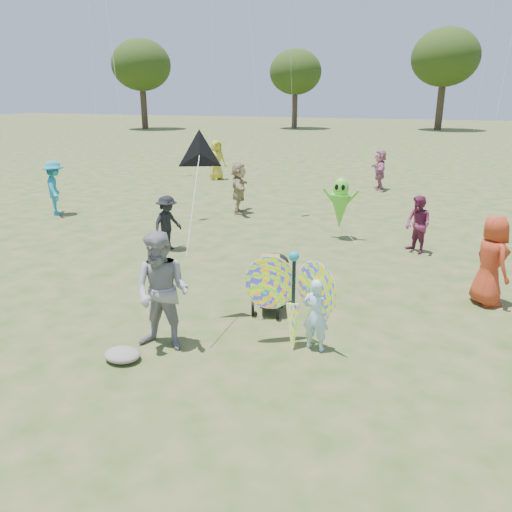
# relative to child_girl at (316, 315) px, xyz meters

# --- Properties ---
(ground) EXTENTS (160.00, 160.00, 0.00)m
(ground) POSITION_rel_child_girl_xyz_m (-1.20, -0.44, -0.60)
(ground) COLOR #51592B
(ground) RESTS_ON ground
(child_girl) EXTENTS (0.47, 0.34, 1.21)m
(child_girl) POSITION_rel_child_girl_xyz_m (0.00, 0.00, 0.00)
(child_girl) COLOR #AEDEF6
(child_girl) RESTS_ON ground
(adult_man) EXTENTS (0.98, 0.78, 1.94)m
(adult_man) POSITION_rel_child_girl_xyz_m (-2.30, -0.78, 0.37)
(adult_man) COLOR gray
(adult_man) RESTS_ON ground
(grey_bag) EXTENTS (0.58, 0.47, 0.18)m
(grey_bag) POSITION_rel_child_girl_xyz_m (-2.71, -1.39, -0.51)
(grey_bag) COLOR gray
(grey_bag) RESTS_ON ground
(crowd_a) EXTENTS (0.91, 1.03, 1.77)m
(crowd_a) POSITION_rel_child_girl_xyz_m (2.71, 2.96, 0.28)
(crowd_a) COLOR #AB351B
(crowd_a) RESTS_ON ground
(crowd_b) EXTENTS (0.75, 1.04, 1.45)m
(crowd_b) POSITION_rel_child_girl_xyz_m (-4.93, 3.94, 0.12)
(crowd_b) COLOR black
(crowd_b) RESTS_ON ground
(crowd_d) EXTENTS (1.00, 1.70, 1.75)m
(crowd_d) POSITION_rel_child_girl_xyz_m (-4.79, 8.54, 0.27)
(crowd_d) COLOR tan
(crowd_d) RESTS_ON ground
(crowd_e) EXTENTS (0.91, 0.91, 1.49)m
(crowd_e) POSITION_rel_child_girl_xyz_m (1.21, 5.95, 0.14)
(crowd_e) COLOR #6E2445
(crowd_e) RESTS_ON ground
(crowd_g) EXTENTS (0.99, 1.08, 1.85)m
(crowd_g) POSITION_rel_child_girl_xyz_m (-8.45, 14.75, 0.32)
(crowd_g) COLOR gold
(crowd_g) RESTS_ON ground
(crowd_i) EXTENTS (1.28, 1.34, 1.82)m
(crowd_i) POSITION_rel_child_girl_xyz_m (-10.50, 6.18, 0.31)
(crowd_i) COLOR teal
(crowd_i) RESTS_ON ground
(crowd_j) EXTENTS (0.92, 1.64, 1.69)m
(crowd_j) POSITION_rel_child_girl_xyz_m (-0.83, 14.78, 0.24)
(crowd_j) COLOR #AE6380
(crowd_j) RESTS_ON ground
(jogging_stroller) EXTENTS (0.73, 1.13, 1.09)m
(jogging_stroller) POSITION_rel_child_girl_xyz_m (-1.16, 1.28, 0.01)
(jogging_stroller) COLOR black
(jogging_stroller) RESTS_ON ground
(butterfly_kite) EXTENTS (1.74, 0.75, 1.80)m
(butterfly_kite) POSITION_rel_child_girl_xyz_m (-0.38, 0.00, 0.21)
(butterfly_kite) COLOR #FA5D27
(butterfly_kite) RESTS_ON ground
(delta_kite_rig) EXTENTS (0.89, 1.52, 1.83)m
(delta_kite_rig) POSITION_rel_child_girl_xyz_m (-2.21, 0.51, 2.37)
(delta_kite_rig) COLOR black
(delta_kite_rig) RESTS_ON ground
(alien_kite) EXTENTS (1.12, 0.69, 1.74)m
(alien_kite) POSITION_rel_child_girl_xyz_m (-0.92, 6.55, 0.37)
(alien_kite) COLOR #58D632
(alien_kite) RESTS_ON ground
(tree_line) EXTENTS (91.78, 33.60, 10.79)m
(tree_line) POSITION_rel_child_girl_xyz_m (2.46, 44.55, 6.26)
(tree_line) COLOR #3A2D21
(tree_line) RESTS_ON ground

